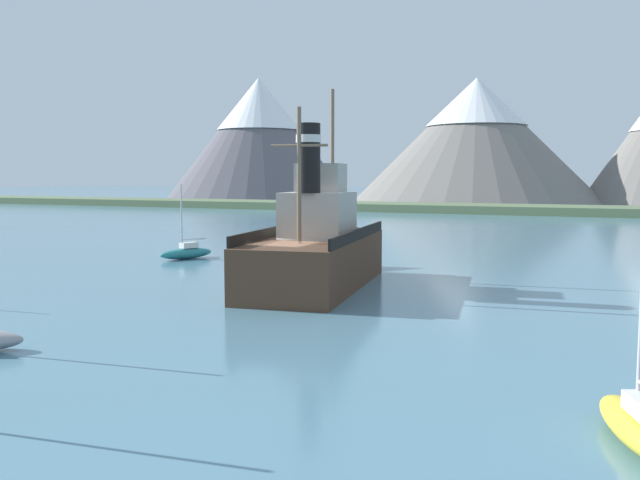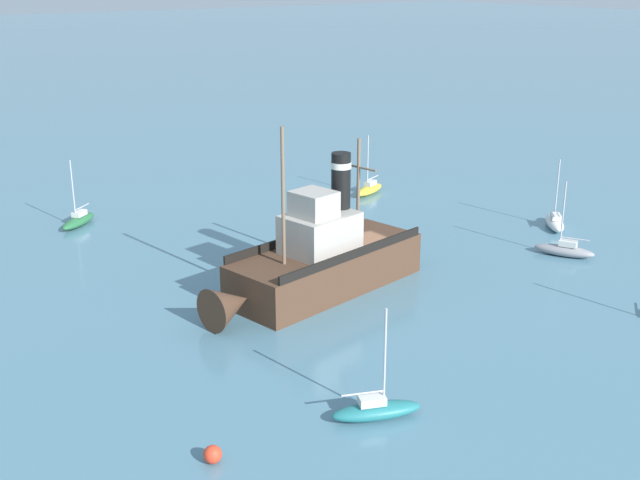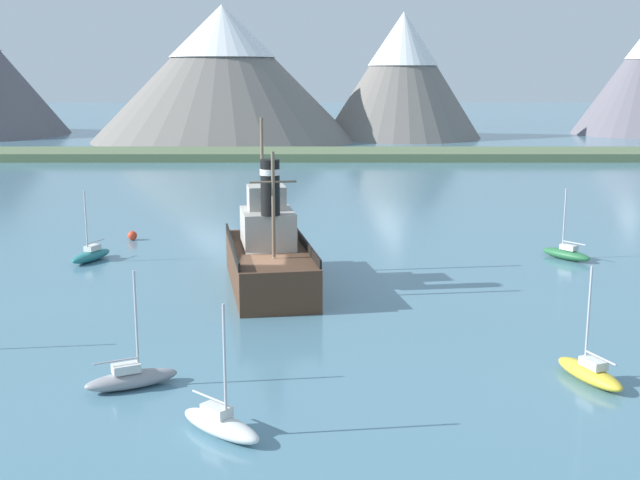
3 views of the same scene
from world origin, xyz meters
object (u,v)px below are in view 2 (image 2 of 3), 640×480
object	(u,v)px
sailboat_white	(555,222)
sailboat_teal	(376,409)
sailboat_grey	(564,250)
sailboat_yellow	(369,189)
mooring_buoy	(213,454)
sailboat_green	(78,220)
old_tugboat	(319,261)

from	to	relation	value
sailboat_white	sailboat_teal	world-z (taller)	same
sailboat_grey	sailboat_yellow	xyz separation A→B (m)	(18.92, 0.65, 0.00)
sailboat_white	sailboat_teal	size ratio (longest dim) A/B	1.00
mooring_buoy	sailboat_green	bearing A→B (deg)	-11.60
sailboat_yellow	mooring_buoy	distance (m)	38.49
sailboat_green	sailboat_teal	size ratio (longest dim) A/B	1.00
mooring_buoy	old_tugboat	bearing A→B (deg)	-49.39
sailboat_green	sailboat_yellow	distance (m)	23.01
sailboat_green	sailboat_white	distance (m)	34.09
sailboat_teal	mooring_buoy	bearing A→B (deg)	79.93
old_tugboat	sailboat_grey	size ratio (longest dim) A/B	3.01
old_tugboat	mooring_buoy	world-z (taller)	old_tugboat
sailboat_teal	sailboat_grey	bearing A→B (deg)	-70.54
sailboat_white	mooring_buoy	world-z (taller)	sailboat_white
sailboat_yellow	old_tugboat	bearing A→B (deg)	132.64
sailboat_white	mooring_buoy	xyz separation A→B (m)	(-10.86, 33.68, -0.07)
sailboat_green	sailboat_white	bearing A→B (deg)	-126.94
sailboat_white	sailboat_yellow	distance (m)	15.57
sailboat_yellow	mooring_buoy	size ratio (longest dim) A/B	6.91
sailboat_grey	old_tugboat	bearing A→B (deg)	74.34
sailboat_yellow	mooring_buoy	world-z (taller)	sailboat_yellow
sailboat_white	sailboat_green	bearing A→B (deg)	53.06
sailboat_grey	sailboat_green	world-z (taller)	same
sailboat_teal	sailboat_white	bearing A→B (deg)	-65.68
old_tugboat	mooring_buoy	size ratio (longest dim) A/B	20.81
sailboat_grey	mooring_buoy	world-z (taller)	sailboat_grey
sailboat_teal	sailboat_yellow	world-z (taller)	same
old_tugboat	sailboat_white	xyz separation A→B (m)	(-0.39, -20.56, -1.40)
sailboat_grey	mooring_buoy	size ratio (longest dim) A/B	6.91
sailboat_grey	sailboat_yellow	distance (m)	18.93
sailboat_teal	mooring_buoy	world-z (taller)	sailboat_teal
sailboat_yellow	mooring_buoy	xyz separation A→B (m)	(-25.62, 28.72, -0.07)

